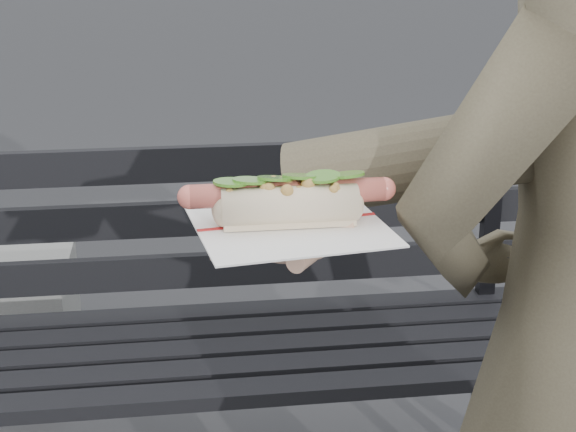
{
  "coord_description": "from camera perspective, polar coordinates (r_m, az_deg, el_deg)",
  "views": [
    {
      "loc": [
        -0.06,
        -0.84,
        1.38
      ],
      "look_at": [
        0.06,
        0.01,
        1.08
      ],
      "focal_mm": 55.0,
      "sensor_mm": 36.0,
      "label": 1
    }
  ],
  "objects": [
    {
      "name": "park_bench",
      "position": [
        1.97,
        -5.3,
        -6.32
      ],
      "size": [
        1.5,
        0.44,
        0.88
      ],
      "color": "black",
      "rests_on": "ground"
    },
    {
      "name": "held_hotdog",
      "position": [
        0.99,
        10.63,
        3.34
      ],
      "size": [
        0.63,
        0.3,
        0.2
      ],
      "color": "#463E2E"
    }
  ]
}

